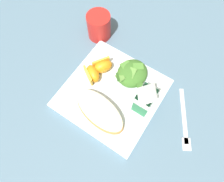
{
  "coord_description": "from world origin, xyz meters",
  "views": [
    {
      "loc": [
        0.2,
        0.13,
        0.58
      ],
      "look_at": [
        0.0,
        0.0,
        0.03
      ],
      "focal_mm": 32.14,
      "sensor_mm": 36.0,
      "label": 1
    }
  ],
  "objects_px": {
    "cheesy_pizza_bread": "(100,111)",
    "drinking_red_cup": "(99,26)",
    "orange_wedge_middle": "(92,74)",
    "metal_fork": "(185,123)",
    "white_plate": "(112,93)",
    "green_salad_pile": "(132,73)",
    "milk_carton": "(145,99)",
    "orange_wedge_front": "(103,66)"
  },
  "relations": [
    {
      "from": "cheesy_pizza_bread",
      "to": "drinking_red_cup",
      "type": "relative_size",
      "value": 2.03
    },
    {
      "from": "cheesy_pizza_bread",
      "to": "orange_wedge_middle",
      "type": "xyz_separation_m",
      "value": [
        -0.09,
        -0.09,
        0.0
      ]
    },
    {
      "from": "orange_wedge_middle",
      "to": "metal_fork",
      "type": "bearing_deg",
      "value": 95.26
    },
    {
      "from": "cheesy_pizza_bread",
      "to": "metal_fork",
      "type": "relative_size",
      "value": 1.06
    },
    {
      "from": "cheesy_pizza_bread",
      "to": "drinking_red_cup",
      "type": "xyz_separation_m",
      "value": [
        -0.24,
        -0.17,
        0.01
      ]
    },
    {
      "from": "white_plate",
      "to": "drinking_red_cup",
      "type": "relative_size",
      "value": 3.12
    },
    {
      "from": "white_plate",
      "to": "green_salad_pile",
      "type": "xyz_separation_m",
      "value": [
        -0.08,
        0.02,
        0.03
      ]
    },
    {
      "from": "cheesy_pizza_bread",
      "to": "milk_carton",
      "type": "distance_m",
      "value": 0.13
    },
    {
      "from": "white_plate",
      "to": "orange_wedge_front",
      "type": "distance_m",
      "value": 0.09
    },
    {
      "from": "milk_carton",
      "to": "white_plate",
      "type": "bearing_deg",
      "value": -82.39
    },
    {
      "from": "metal_fork",
      "to": "green_salad_pile",
      "type": "bearing_deg",
      "value": -100.99
    },
    {
      "from": "cheesy_pizza_bread",
      "to": "milk_carton",
      "type": "height_order",
      "value": "milk_carton"
    },
    {
      "from": "orange_wedge_middle",
      "to": "orange_wedge_front",
      "type": "bearing_deg",
      "value": 163.83
    },
    {
      "from": "metal_fork",
      "to": "drinking_red_cup",
      "type": "height_order",
      "value": "drinking_red_cup"
    },
    {
      "from": "green_salad_pile",
      "to": "metal_fork",
      "type": "xyz_separation_m",
      "value": [
        0.04,
        0.21,
        -0.03
      ]
    },
    {
      "from": "cheesy_pizza_bread",
      "to": "orange_wedge_middle",
      "type": "bearing_deg",
      "value": -134.59
    },
    {
      "from": "orange_wedge_middle",
      "to": "metal_fork",
      "type": "distance_m",
      "value": 0.31
    },
    {
      "from": "orange_wedge_middle",
      "to": "white_plate",
      "type": "bearing_deg",
      "value": 82.19
    },
    {
      "from": "orange_wedge_front",
      "to": "white_plate",
      "type": "bearing_deg",
      "value": 53.0
    },
    {
      "from": "drinking_red_cup",
      "to": "white_plate",
      "type": "bearing_deg",
      "value": 44.14
    },
    {
      "from": "white_plate",
      "to": "green_salad_pile",
      "type": "height_order",
      "value": "green_salad_pile"
    },
    {
      "from": "orange_wedge_front",
      "to": "drinking_red_cup",
      "type": "relative_size",
      "value": 0.78
    },
    {
      "from": "white_plate",
      "to": "milk_carton",
      "type": "bearing_deg",
      "value": 97.61
    },
    {
      "from": "milk_carton",
      "to": "cheesy_pizza_bread",
      "type": "bearing_deg",
      "value": -46.41
    },
    {
      "from": "orange_wedge_middle",
      "to": "metal_fork",
      "type": "relative_size",
      "value": 0.41
    },
    {
      "from": "orange_wedge_front",
      "to": "orange_wedge_middle",
      "type": "distance_m",
      "value": 0.04
    },
    {
      "from": "white_plate",
      "to": "orange_wedge_middle",
      "type": "xyz_separation_m",
      "value": [
        -0.01,
        -0.08,
        0.03
      ]
    },
    {
      "from": "milk_carton",
      "to": "drinking_red_cup",
      "type": "relative_size",
      "value": 1.23
    },
    {
      "from": "orange_wedge_middle",
      "to": "metal_fork",
      "type": "height_order",
      "value": "orange_wedge_middle"
    },
    {
      "from": "green_salad_pile",
      "to": "white_plate",
      "type": "bearing_deg",
      "value": -15.02
    },
    {
      "from": "orange_wedge_front",
      "to": "milk_carton",
      "type": "bearing_deg",
      "value": 77.17
    },
    {
      "from": "metal_fork",
      "to": "cheesy_pizza_bread",
      "type": "bearing_deg",
      "value": -62.9
    },
    {
      "from": "green_salad_pile",
      "to": "drinking_red_cup",
      "type": "xyz_separation_m",
      "value": [
        -0.09,
        -0.18,
        0.01
      ]
    },
    {
      "from": "cheesy_pizza_bread",
      "to": "milk_carton",
      "type": "xyz_separation_m",
      "value": [
        -0.09,
        0.09,
        0.04
      ]
    },
    {
      "from": "green_salad_pile",
      "to": "drinking_red_cup",
      "type": "relative_size",
      "value": 1.16
    },
    {
      "from": "cheesy_pizza_bread",
      "to": "metal_fork",
      "type": "bearing_deg",
      "value": 117.1
    },
    {
      "from": "white_plate",
      "to": "orange_wedge_middle",
      "type": "distance_m",
      "value": 0.08
    },
    {
      "from": "drinking_red_cup",
      "to": "cheesy_pizza_bread",
      "type": "bearing_deg",
      "value": 35.05
    },
    {
      "from": "milk_carton",
      "to": "orange_wedge_front",
      "type": "distance_m",
      "value": 0.18
    },
    {
      "from": "metal_fork",
      "to": "drinking_red_cup",
      "type": "bearing_deg",
      "value": -108.2
    },
    {
      "from": "white_plate",
      "to": "orange_wedge_front",
      "type": "bearing_deg",
      "value": -127.0
    },
    {
      "from": "orange_wedge_middle",
      "to": "drinking_red_cup",
      "type": "bearing_deg",
      "value": -151.99
    }
  ]
}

